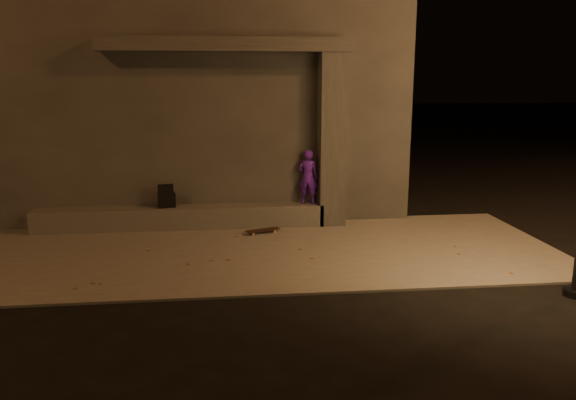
{
  "coord_description": "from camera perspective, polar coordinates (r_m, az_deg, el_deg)",
  "views": [
    {
      "loc": [
        -0.55,
        -7.87,
        3.13
      ],
      "look_at": [
        0.57,
        2.0,
        0.96
      ],
      "focal_mm": 35.0,
      "sensor_mm": 36.0,
      "label": 1
    }
  ],
  "objects": [
    {
      "name": "ledge",
      "position": [
        12.01,
        -10.83,
        -1.71
      ],
      "size": [
        6.0,
        0.55,
        0.45
      ],
      "primitive_type": "cube",
      "color": "#52504A",
      "rests_on": "sidewalk"
    },
    {
      "name": "skateboarder",
      "position": [
        11.93,
        2.06,
        2.38
      ],
      "size": [
        0.49,
        0.41,
        1.17
      ],
      "primitive_type": "imported",
      "rotation": [
        0.0,
        0.0,
        2.8
      ],
      "color": "#5019A7",
      "rests_on": "ledge"
    },
    {
      "name": "sidewalk",
      "position": [
        10.37,
        -3.15,
        -5.17
      ],
      "size": [
        11.0,
        4.4,
        0.04
      ],
      "primitive_type": "cube",
      "color": "#66615A",
      "rests_on": "ground"
    },
    {
      "name": "skateboard",
      "position": [
        11.41,
        -2.59,
        -3.08
      ],
      "size": [
        0.74,
        0.41,
        0.08
      ],
      "rotation": [
        0.0,
        0.0,
        0.35
      ],
      "color": "black",
      "rests_on": "sidewalk"
    },
    {
      "name": "canopy",
      "position": [
        11.69,
        -6.45,
        15.42
      ],
      "size": [
        5.0,
        0.7,
        0.28
      ],
      "primitive_type": "cube",
      "color": "#393634",
      "rests_on": "column"
    },
    {
      "name": "building",
      "position": [
        14.38,
        -8.39,
        10.1
      ],
      "size": [
        9.0,
        5.1,
        5.22
      ],
      "color": "#393634",
      "rests_on": "ground"
    },
    {
      "name": "backpack",
      "position": [
        11.95,
        -12.23,
        0.11
      ],
      "size": [
        0.39,
        0.29,
        0.5
      ],
      "rotation": [
        0.0,
        0.0,
        0.16
      ],
      "color": "black",
      "rests_on": "ledge"
    },
    {
      "name": "column",
      "position": [
        11.91,
        4.48,
        6.05
      ],
      "size": [
        0.55,
        0.55,
        3.6
      ],
      "primitive_type": "cube",
      "color": "#393634",
      "rests_on": "sidewalk"
    },
    {
      "name": "ground",
      "position": [
        8.49,
        -2.35,
        -9.34
      ],
      "size": [
        120.0,
        120.0,
        0.0
      ],
      "primitive_type": "plane",
      "color": "black",
      "rests_on": "ground"
    }
  ]
}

